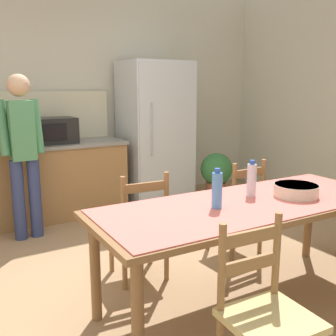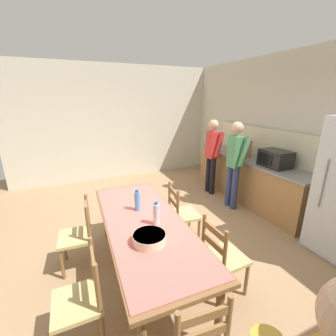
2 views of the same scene
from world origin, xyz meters
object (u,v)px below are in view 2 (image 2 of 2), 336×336
at_px(bottle_off_centre, 156,214).
at_px(person_at_sink, 212,153).
at_px(serving_bowl, 149,238).
at_px(dining_table, 144,227).
at_px(microwave, 275,159).
at_px(person_at_counter, 235,161).
at_px(chair_side_far_right, 222,257).
at_px(chair_side_near_left, 79,236).
at_px(paper_bag, 245,148).
at_px(chair_side_far_left, 182,214).
at_px(chair_side_near_right, 82,300).
at_px(bottle_near_centre, 137,201).

xyz_separation_m(bottle_off_centre, person_at_sink, (-1.98, 2.06, 0.04)).
bearing_deg(serving_bowl, dining_table, 169.49).
height_order(microwave, person_at_counter, person_at_counter).
height_order(bottle_off_centre, chair_side_far_right, bottle_off_centre).
height_order(chair_side_near_left, chair_side_far_right, same).
bearing_deg(paper_bag, serving_bowl, -56.47).
bearing_deg(serving_bowl, chair_side_far_left, 137.86).
height_order(paper_bag, chair_side_far_left, paper_bag).
bearing_deg(chair_side_near_left, bottle_off_centre, 55.25).
bearing_deg(person_at_counter, chair_side_near_left, -168.80).
xyz_separation_m(chair_side_near_right, person_at_sink, (-2.35, 2.89, 0.49)).
height_order(serving_bowl, chair_side_near_right, chair_side_near_right).
bearing_deg(chair_side_far_right, chair_side_near_left, 50.98).
relative_size(bottle_near_centre, person_at_sink, 0.16).
height_order(serving_bowl, person_at_sink, person_at_sink).
bearing_deg(chair_side_near_right, chair_side_far_left, 123.64).
bearing_deg(paper_bag, person_at_counter, -57.62).
bearing_deg(serving_bowl, chair_side_far_right, 80.32).
bearing_deg(chair_side_near_right, person_at_counter, 118.44).
distance_m(dining_table, chair_side_far_left, 0.92).
height_order(chair_side_near_right, person_at_sink, person_at_sink).
relative_size(bottle_off_centre, chair_side_far_left, 0.30).
bearing_deg(chair_side_far_right, person_at_counter, -44.03).
xyz_separation_m(serving_bowl, chair_side_far_right, (0.13, 0.78, -0.38)).
relative_size(bottle_near_centre, person_at_counter, 0.16).
distance_m(chair_side_far_left, chair_side_far_right, 1.02).
xyz_separation_m(person_at_sink, person_at_counter, (0.77, -0.02, 0.02)).
xyz_separation_m(bottle_near_centre, chair_side_near_right, (0.77, -0.74, -0.45)).
distance_m(paper_bag, dining_table, 3.03).
bearing_deg(chair_side_far_left, chair_side_near_left, 94.43).
height_order(microwave, serving_bowl, microwave).
height_order(chair_side_far_right, person_at_sink, person_at_sink).
bearing_deg(person_at_counter, paper_bag, 32.38).
bearing_deg(person_at_sink, chair_side_near_right, -140.86).
distance_m(paper_bag, serving_bowl, 3.28).
height_order(bottle_near_centre, bottle_off_centre, same).
bearing_deg(bottle_off_centre, chair_side_far_right, 55.70).
xyz_separation_m(dining_table, person_at_counter, (-1.09, 2.14, 0.26)).
distance_m(chair_side_near_left, person_at_sink, 3.20).
distance_m(paper_bag, chair_side_far_right, 2.82).
xyz_separation_m(bottle_off_centre, serving_bowl, (0.28, -0.18, -0.07)).
bearing_deg(person_at_counter, chair_side_far_right, -131.58).
height_order(bottle_off_centre, chair_side_near_right, bottle_off_centre).
distance_m(chair_side_far_right, person_at_counter, 2.22).
height_order(serving_bowl, chair_side_far_left, chair_side_far_left).
height_order(bottle_near_centre, person_at_counter, person_at_counter).
relative_size(chair_side_near_left, chair_side_near_right, 1.00).
bearing_deg(chair_side_far_left, person_at_sink, -40.71).
relative_size(chair_side_far_left, chair_side_near_right, 1.00).
height_order(bottle_off_centre, person_at_sink, person_at_sink).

